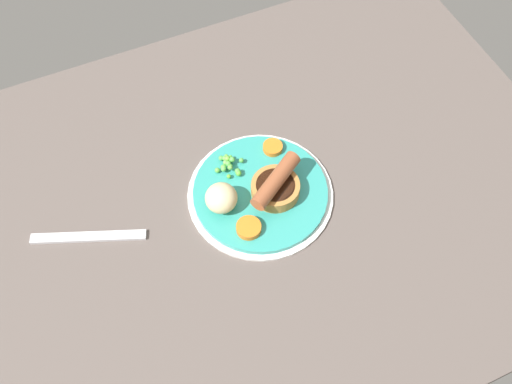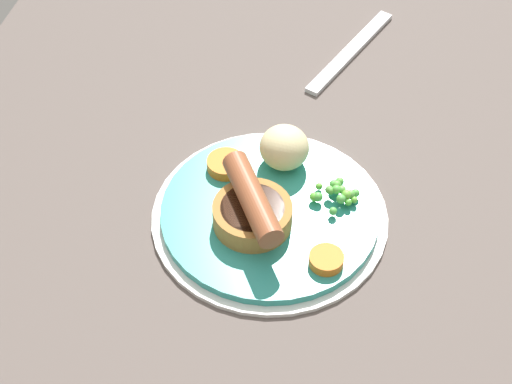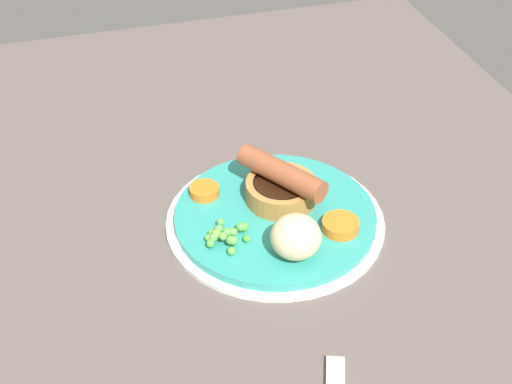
{
  "view_description": "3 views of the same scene",
  "coord_description": "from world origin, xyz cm",
  "px_view_note": "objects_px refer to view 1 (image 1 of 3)",
  "views": [
    {
      "loc": [
        17.81,
        43.26,
        83.33
      ],
      "look_at": [
        -0.79,
        1.22,
        6.71
      ],
      "focal_mm": 40.0,
      "sensor_mm": 36.0,
      "label": 1
    },
    {
      "loc": [
        -56.38,
        -11.42,
        69.32
      ],
      "look_at": [
        -2.44,
        1.34,
        7.1
      ],
      "focal_mm": 60.0,
      "sensor_mm": 36.0,
      "label": 2
    },
    {
      "loc": [
        54.1,
        -18.51,
        53.9
      ],
      "look_at": [
        -3.36,
        -1.81,
        6.71
      ],
      "focal_mm": 50.0,
      "sensor_mm": 36.0,
      "label": 3
    }
  ],
  "objects_px": {
    "potato_chunk_1": "(221,198)",
    "carrot_slice_3": "(273,147)",
    "pea_pile": "(229,165)",
    "carrot_slice_0": "(249,228)",
    "fork": "(89,237)",
    "sausage_pudding": "(275,186)",
    "dinner_plate": "(260,193)"
  },
  "relations": [
    {
      "from": "potato_chunk_1",
      "to": "carrot_slice_3",
      "type": "bearing_deg",
      "value": -150.59
    },
    {
      "from": "pea_pile",
      "to": "potato_chunk_1",
      "type": "bearing_deg",
      "value": 58.79
    },
    {
      "from": "pea_pile",
      "to": "carrot_slice_3",
      "type": "relative_size",
      "value": 1.55
    },
    {
      "from": "pea_pile",
      "to": "carrot_slice_0",
      "type": "xyz_separation_m",
      "value": [
        0.02,
        0.12,
        -0.0
      ]
    },
    {
      "from": "carrot_slice_0",
      "to": "fork",
      "type": "distance_m",
      "value": 0.25
    },
    {
      "from": "sausage_pudding",
      "to": "fork",
      "type": "distance_m",
      "value": 0.3
    },
    {
      "from": "carrot_slice_0",
      "to": "carrot_slice_3",
      "type": "bearing_deg",
      "value": -128.35
    },
    {
      "from": "potato_chunk_1",
      "to": "pea_pile",
      "type": "bearing_deg",
      "value": -121.21
    },
    {
      "from": "potato_chunk_1",
      "to": "carrot_slice_3",
      "type": "distance_m",
      "value": 0.14
    },
    {
      "from": "dinner_plate",
      "to": "carrot_slice_3",
      "type": "bearing_deg",
      "value": -128.32
    },
    {
      "from": "carrot_slice_0",
      "to": "sausage_pudding",
      "type": "bearing_deg",
      "value": -145.98
    },
    {
      "from": "sausage_pudding",
      "to": "carrot_slice_3",
      "type": "xyz_separation_m",
      "value": [
        -0.03,
        -0.08,
        -0.01
      ]
    },
    {
      "from": "sausage_pudding",
      "to": "carrot_slice_3",
      "type": "relative_size",
      "value": 3.13
    },
    {
      "from": "sausage_pudding",
      "to": "fork",
      "type": "relative_size",
      "value": 0.58
    },
    {
      "from": "dinner_plate",
      "to": "pea_pile",
      "type": "relative_size",
      "value": 4.62
    },
    {
      "from": "sausage_pudding",
      "to": "carrot_slice_0",
      "type": "xyz_separation_m",
      "value": [
        0.07,
        0.04,
        -0.01
      ]
    },
    {
      "from": "sausage_pudding",
      "to": "carrot_slice_0",
      "type": "distance_m",
      "value": 0.08
    },
    {
      "from": "potato_chunk_1",
      "to": "fork",
      "type": "height_order",
      "value": "potato_chunk_1"
    },
    {
      "from": "sausage_pudding",
      "to": "pea_pile",
      "type": "bearing_deg",
      "value": -89.2
    },
    {
      "from": "pea_pile",
      "to": "carrot_slice_0",
      "type": "height_order",
      "value": "pea_pile"
    },
    {
      "from": "potato_chunk_1",
      "to": "fork",
      "type": "relative_size",
      "value": 0.29
    },
    {
      "from": "dinner_plate",
      "to": "fork",
      "type": "distance_m",
      "value": 0.28
    },
    {
      "from": "pea_pile",
      "to": "potato_chunk_1",
      "type": "height_order",
      "value": "potato_chunk_1"
    },
    {
      "from": "potato_chunk_1",
      "to": "carrot_slice_0",
      "type": "height_order",
      "value": "potato_chunk_1"
    },
    {
      "from": "dinner_plate",
      "to": "potato_chunk_1",
      "type": "xyz_separation_m",
      "value": [
        0.07,
        0.0,
        0.03
      ]
    },
    {
      "from": "fork",
      "to": "sausage_pudding",
      "type": "bearing_deg",
      "value": -168.23
    },
    {
      "from": "potato_chunk_1",
      "to": "carrot_slice_0",
      "type": "bearing_deg",
      "value": 111.02
    },
    {
      "from": "sausage_pudding",
      "to": "carrot_slice_0",
      "type": "height_order",
      "value": "sausage_pudding"
    },
    {
      "from": "carrot_slice_3",
      "to": "fork",
      "type": "height_order",
      "value": "carrot_slice_3"
    },
    {
      "from": "dinner_plate",
      "to": "sausage_pudding",
      "type": "height_order",
      "value": "sausage_pudding"
    },
    {
      "from": "sausage_pudding",
      "to": "fork",
      "type": "height_order",
      "value": "sausage_pudding"
    },
    {
      "from": "sausage_pudding",
      "to": "fork",
      "type": "xyz_separation_m",
      "value": [
        0.3,
        -0.05,
        -0.03
      ]
    }
  ]
}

